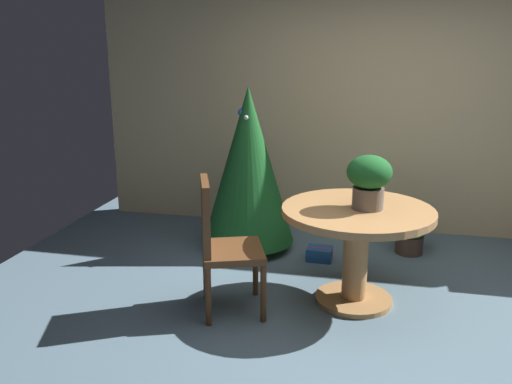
% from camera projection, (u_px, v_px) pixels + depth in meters
% --- Properties ---
extents(ground_plane, '(6.60, 6.60, 0.00)m').
position_uv_depth(ground_plane, '(379.00, 331.00, 3.62)').
color(ground_plane, slate).
extents(back_wall_panel, '(6.00, 0.10, 2.60)m').
position_uv_depth(back_wall_panel, '(386.00, 106.00, 5.35)').
color(back_wall_panel, beige).
rests_on(back_wall_panel, ground_plane).
extents(round_dining_table, '(1.11, 1.11, 0.74)m').
position_uv_depth(round_dining_table, '(357.00, 233.00, 3.90)').
color(round_dining_table, '#B27F4C').
rests_on(round_dining_table, ground_plane).
extents(flower_vase, '(0.32, 0.32, 0.39)m').
position_uv_depth(flower_vase, '(369.00, 178.00, 3.77)').
color(flower_vase, '#665B51').
rests_on(flower_vase, round_dining_table).
extents(wooden_chair_left, '(0.56, 0.59, 0.99)m').
position_uv_depth(wooden_chair_left, '(221.00, 240.00, 3.77)').
color(wooden_chair_left, brown).
rests_on(wooden_chair_left, ground_plane).
extents(holiday_tree, '(0.86, 0.86, 1.54)m').
position_uv_depth(holiday_tree, '(248.00, 166.00, 4.91)').
color(holiday_tree, brown).
rests_on(holiday_tree, ground_plane).
extents(gift_box_blue, '(0.23, 0.19, 0.12)m').
position_uv_depth(gift_box_blue, '(320.00, 254.00, 4.81)').
color(gift_box_blue, '#1E569E').
rests_on(gift_box_blue, ground_plane).
extents(potted_plant, '(0.38, 0.38, 0.52)m').
position_uv_depth(potted_plant, '(411.00, 224.00, 4.92)').
color(potted_plant, '#4C382D').
rests_on(potted_plant, ground_plane).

